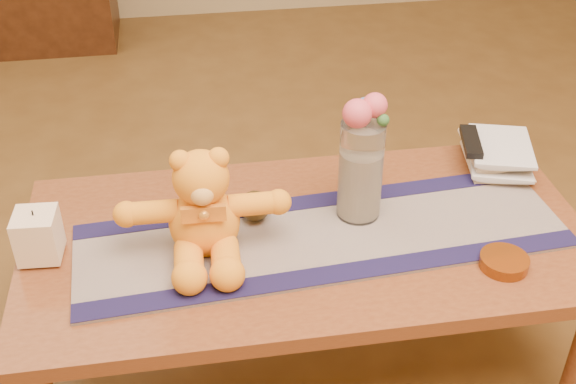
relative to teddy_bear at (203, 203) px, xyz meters
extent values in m
plane|color=brown|center=(0.25, 0.02, -0.59)|extent=(5.50, 5.50, 0.00)
cube|color=#623017|center=(0.25, 0.02, -0.16)|extent=(1.40, 0.70, 0.04)
cylinder|color=#623017|center=(-0.39, 0.31, -0.38)|extent=(0.07, 0.07, 0.41)
cylinder|color=#623017|center=(0.89, 0.31, -0.38)|extent=(0.07, 0.07, 0.41)
cube|color=#201A49|center=(0.29, 0.00, -0.13)|extent=(1.22, 0.43, 0.01)
cube|color=#171339|center=(0.30, -0.15, -0.13)|extent=(1.20, 0.14, 0.00)
cube|color=#171339|center=(0.28, 0.14, -0.13)|extent=(1.20, 0.14, 0.00)
cube|color=#FFE3BB|center=(-0.39, 0.03, -0.07)|extent=(0.10, 0.10, 0.12)
cylinder|color=black|center=(-0.39, 0.03, -0.01)|extent=(0.00, 0.00, 0.01)
cylinder|color=silver|center=(0.39, 0.07, 0.00)|extent=(0.11, 0.11, 0.26)
cylinder|color=beige|center=(0.39, 0.07, -0.04)|extent=(0.09, 0.09, 0.18)
sphere|color=#DE4E5E|center=(0.37, 0.06, 0.17)|extent=(0.07, 0.07, 0.07)
sphere|color=#DE4E5E|center=(0.42, 0.08, 0.18)|extent=(0.06, 0.06, 0.06)
sphere|color=#4B67A3|center=(0.40, 0.11, 0.16)|extent=(0.04, 0.04, 0.04)
sphere|color=#4B67A3|center=(0.36, 0.09, 0.15)|extent=(0.04, 0.04, 0.04)
sphere|color=#33662D|center=(0.43, 0.05, 0.15)|extent=(0.03, 0.03, 0.03)
sphere|color=#453517|center=(0.13, 0.09, -0.09)|extent=(0.10, 0.10, 0.08)
imported|color=beige|center=(0.75, 0.26, -0.13)|extent=(0.20, 0.25, 0.02)
imported|color=beige|center=(0.76, 0.25, -0.11)|extent=(0.23, 0.26, 0.02)
imported|color=beige|center=(0.75, 0.26, -0.09)|extent=(0.19, 0.24, 0.02)
imported|color=beige|center=(0.76, 0.26, -0.07)|extent=(0.22, 0.26, 0.02)
cube|color=black|center=(0.75, 0.25, -0.05)|extent=(0.08, 0.17, 0.02)
cylinder|color=#BF5914|center=(0.68, -0.18, -0.12)|extent=(0.15, 0.15, 0.03)
camera|label=1|loc=(-0.02, -1.37, 0.96)|focal=45.10mm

